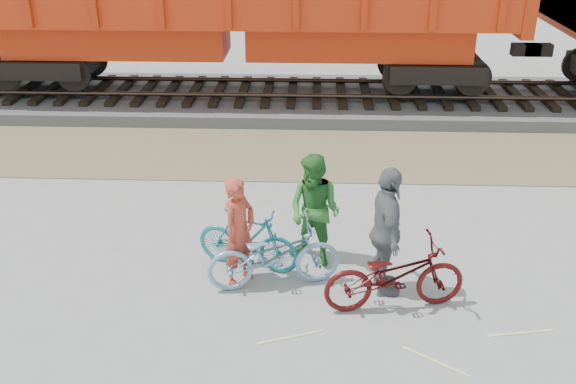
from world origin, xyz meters
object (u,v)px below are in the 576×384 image
person_man (315,211)px  person_woman (387,232)px  person_solo (239,232)px  bicycle_blue (274,255)px  bicycle_maroon (395,275)px  bicycle_teal (248,239)px

person_man → person_woman: (0.99, -0.75, 0.08)m
person_solo → person_woman: (2.07, -0.17, 0.13)m
bicycle_blue → person_woman: bearing=-105.7°
bicycle_maroon → person_man: (-1.09, 1.15, 0.37)m
person_man → person_woman: size_ratio=0.92×
bicycle_maroon → person_woman: 0.61m
bicycle_blue → person_solo: (-0.50, 0.10, 0.32)m
person_woman → bicycle_teal: bearing=67.9°
bicycle_maroon → bicycle_blue: bearing=63.8°
person_solo → person_man: person_man is taller
bicycle_maroon → person_woman: person_woman is taller
bicycle_blue → bicycle_maroon: bicycle_maroon is taller
bicycle_maroon → person_man: 1.63m
bicycle_blue → person_woman: person_woman is taller
bicycle_maroon → person_man: size_ratio=1.11×
person_solo → bicycle_teal: bearing=20.9°
bicycle_maroon → person_solo: size_ratio=1.18×
bicycle_teal → bicycle_maroon: 2.30m
person_solo → bicycle_blue: bearing=-69.2°
bicycle_blue → bicycle_maroon: bearing=-118.8°
bicycle_blue → bicycle_teal: bicycle_blue is taller
person_woman → person_solo: bearing=78.6°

